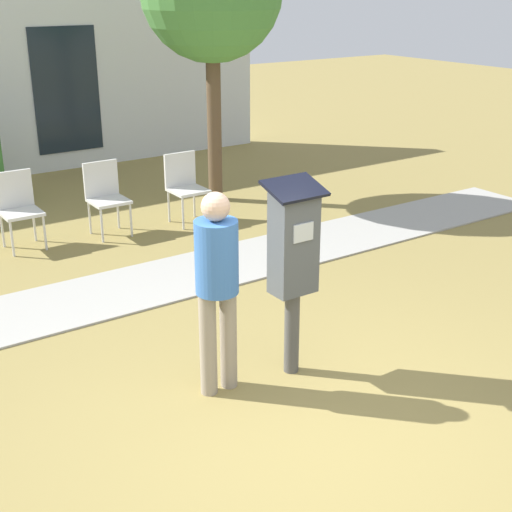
# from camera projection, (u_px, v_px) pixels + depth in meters

# --- Properties ---
(ground_plane) EXTENTS (40.00, 40.00, 0.00)m
(ground_plane) POSITION_uv_depth(u_px,v_px,m) (308.00, 430.00, 5.01)
(ground_plane) COLOR olive
(sidewalk) EXTENTS (12.00, 1.10, 0.02)m
(sidewalk) POSITION_uv_depth(u_px,v_px,m) (128.00, 289.00, 7.29)
(sidewalk) COLOR #A3A099
(sidewalk) RESTS_ON ground
(parking_meter) EXTENTS (0.44, 0.31, 1.59)m
(parking_meter) POSITION_uv_depth(u_px,v_px,m) (293.00, 253.00, 5.42)
(parking_meter) COLOR #4C4C4C
(parking_meter) RESTS_ON ground
(person_standing) EXTENTS (0.32, 0.32, 1.58)m
(person_standing) POSITION_uv_depth(u_px,v_px,m) (217.00, 278.00, 5.19)
(person_standing) COLOR gray
(person_standing) RESTS_ON ground
(outdoor_chair_left) EXTENTS (0.44, 0.44, 0.90)m
(outdoor_chair_left) POSITION_uv_depth(u_px,v_px,m) (18.00, 204.00, 8.31)
(outdoor_chair_left) COLOR silver
(outdoor_chair_left) RESTS_ON ground
(outdoor_chair_middle) EXTENTS (0.44, 0.44, 0.90)m
(outdoor_chair_middle) POSITION_uv_depth(u_px,v_px,m) (105.00, 192.00, 8.76)
(outdoor_chair_middle) COLOR silver
(outdoor_chair_middle) RESTS_ON ground
(outdoor_chair_right) EXTENTS (0.44, 0.44, 0.90)m
(outdoor_chair_right) POSITION_uv_depth(u_px,v_px,m) (184.00, 182.00, 9.20)
(outdoor_chair_right) COLOR silver
(outdoor_chair_right) RESTS_ON ground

